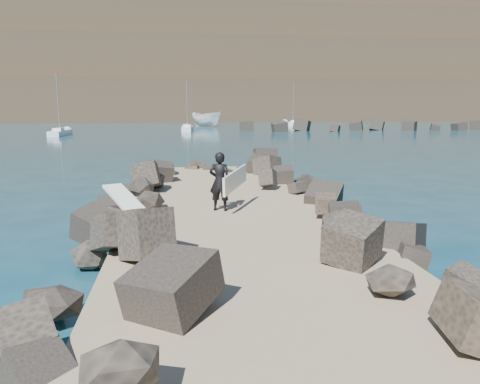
{
  "coord_description": "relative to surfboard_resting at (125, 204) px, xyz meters",
  "views": [
    {
      "loc": [
        -1.52,
        -12.36,
        3.61
      ],
      "look_at": [
        0.0,
        -1.0,
        1.5
      ],
      "focal_mm": 35.0,
      "sensor_mm": 36.0,
      "label": 1
    }
  ],
  "objects": [
    {
      "name": "headland",
      "position": [
        12.95,
        159.81,
        14.96
      ],
      "size": [
        360.0,
        140.0,
        32.0
      ],
      "primitive_type": "cube",
      "color": "#2D4919",
      "rests_on": "ground"
    },
    {
      "name": "jetty",
      "position": [
        2.95,
        -2.19,
        -0.74
      ],
      "size": [
        6.0,
        26.0,
        0.6
      ],
      "primitive_type": "cube",
      "color": "#8C7759",
      "rests_on": "ground"
    },
    {
      "name": "riprap_right",
      "position": [
        5.85,
        -1.69,
        -0.54
      ],
      "size": [
        2.6,
        22.0,
        1.0
      ],
      "primitive_type": "cube",
      "color": "black",
      "rests_on": "ground"
    },
    {
      "name": "sailboat_b",
      "position": [
        2.94,
        56.83,
        -0.69
      ],
      "size": [
        1.84,
        6.06,
        7.31
      ],
      "color": "white",
      "rests_on": "ground"
    },
    {
      "name": "ground",
      "position": [
        2.95,
        -0.19,
        -1.04
      ],
      "size": [
        800.0,
        800.0,
        0.0
      ],
      "primitive_type": "plane",
      "color": "#0F384C",
      "rests_on": "ground"
    },
    {
      "name": "headland_buildings",
      "position": [
        19.76,
        152.0,
        32.93
      ],
      "size": [
        137.5,
        30.5,
        5.0
      ],
      "color": "white",
      "rests_on": "headland"
    },
    {
      "name": "breakwater_secondary",
      "position": [
        37.95,
        54.81,
        -0.44
      ],
      "size": [
        52.0,
        4.0,
        1.2
      ],
      "primitive_type": "cube",
      "color": "black",
      "rests_on": "ground"
    },
    {
      "name": "riprap_left",
      "position": [
        0.05,
        -1.69,
        -0.54
      ],
      "size": [
        2.6,
        22.0,
        1.0
      ],
      "primitive_type": "cube",
      "color": "black",
      "rests_on": "ground"
    },
    {
      "name": "sailboat_d",
      "position": [
        23.41,
        75.31,
        -0.69
      ],
      "size": [
        3.26,
        6.92,
        8.2
      ],
      "color": "white",
      "rests_on": "ground"
    },
    {
      "name": "surfer_with_board",
      "position": [
        2.69,
        0.78,
        0.43
      ],
      "size": [
        1.28,
        1.97,
        1.72
      ],
      "color": "black",
      "rests_on": "jetty"
    },
    {
      "name": "sailboat_a",
      "position": [
        -12.99,
        48.18,
        -0.69
      ],
      "size": [
        1.63,
        6.33,
        7.66
      ],
      "color": "white",
      "rests_on": "ground"
    },
    {
      "name": "surfboard_resting",
      "position": [
        0.0,
        0.0,
        0.0
      ],
      "size": [
        1.44,
        2.23,
        0.07
      ],
      "primitive_type": "cube",
      "rotation": [
        0.0,
        0.0,
        0.44
      ],
      "color": "white",
      "rests_on": "riprap_left"
    },
    {
      "name": "boat_imported",
      "position": [
        6.71,
        71.65,
        0.31
      ],
      "size": [
        6.47,
        7.02,
        2.69
      ],
      "primitive_type": "imported",
      "rotation": [
        0.0,
        0.0,
        0.7
      ],
      "color": "white",
      "rests_on": "ground"
    },
    {
      "name": "sailboat_f",
      "position": [
        33.98,
        94.79,
        -0.69
      ],
      "size": [
        2.34,
        5.1,
        6.24
      ],
      "color": "white",
      "rests_on": "ground"
    }
  ]
}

